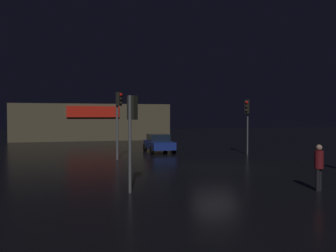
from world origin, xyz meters
name	(u,v)px	position (x,y,z in m)	size (l,w,h in m)	color
ground_plane	(215,167)	(0.00, 0.00, 0.00)	(120.00, 120.00, 0.00)	black
store_building	(92,122)	(-5.77, 26.57, 2.18)	(18.48, 7.92, 4.36)	brown
traffic_signal_main	(247,113)	(4.66, 5.08, 3.15)	(0.42, 0.42, 4.11)	#595B60
traffic_signal_opposite	(118,113)	(-4.99, 4.60, 3.08)	(0.42, 0.42, 4.48)	#595B60
traffic_signal_cross_right	(132,119)	(-5.64, -5.44, 2.77)	(0.42, 0.42, 3.67)	#595B60
car_near	(159,143)	(-1.26, 8.73, 0.74)	(1.99, 4.02, 1.45)	navy
pedestrian	(319,164)	(1.35, -7.08, 1.05)	(0.44, 0.44, 1.80)	black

